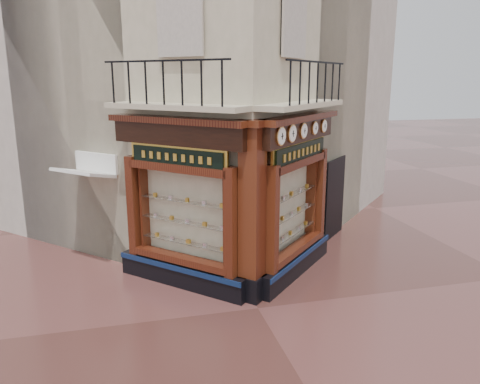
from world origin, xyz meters
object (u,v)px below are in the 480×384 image
object	(u,v)px
clock_a	(281,136)
signboard_right	(300,152)
clock_e	(324,126)
clock_c	(303,131)
clock_b	(292,133)
signboard_left	(177,157)
corner_pilaster	(252,215)
clock_d	(315,128)
awning	(91,264)

from	to	relation	value
clock_a	signboard_right	bearing A→B (deg)	4.85
clock_a	clock_e	size ratio (longest dim) A/B	1.22
clock_c	clock_e	xyz separation A→B (m)	(0.91, 0.91, 0.00)
clock_b	signboard_left	distance (m)	2.60
corner_pilaster	clock_d	distance (m)	2.89
corner_pilaster	signboard_left	distance (m)	2.12
clock_c	clock_d	xyz separation A→B (m)	(0.48, 0.48, 0.00)
clock_d	signboard_left	xyz separation A→B (m)	(-3.40, -0.32, -0.52)
corner_pilaster	clock_e	distance (m)	3.39
clock_a	awning	bearing A→B (deg)	100.61
corner_pilaster	awning	world-z (taller)	corner_pilaster
clock_c	signboard_left	xyz separation A→B (m)	(-2.92, 0.16, -0.52)
clock_e	awning	size ratio (longest dim) A/B	0.23
clock_b	clock_e	distance (m)	1.92
clock_e	signboard_right	size ratio (longest dim) A/B	0.16
clock_c	clock_d	world-z (taller)	clock_c
clock_a	clock_d	size ratio (longest dim) A/B	1.25
clock_b	clock_c	xyz separation A→B (m)	(0.45, 0.45, 0.00)
clock_d	signboard_left	size ratio (longest dim) A/B	0.17
clock_c	clock_e	bearing A→B (deg)	0.00
clock_a	signboard_left	bearing A→B (deg)	109.33
clock_a	awning	size ratio (longest dim) A/B	0.28
clock_e	signboard_left	distance (m)	3.94
clock_c	signboard_right	xyz separation A→B (m)	(0.01, 0.16, -0.52)
clock_a	clock_e	world-z (taller)	clock_a
corner_pilaster	signboard_right	size ratio (longest dim) A/B	1.90
corner_pilaster	clock_a	world-z (taller)	corner_pilaster
corner_pilaster	clock_c	xyz separation A→B (m)	(1.45, 0.85, 1.67)
clock_a	clock_b	xyz separation A→B (m)	(0.39, 0.39, -0.00)
clock_b	clock_d	xyz separation A→B (m)	(0.93, 0.93, 0.00)
clock_b	corner_pilaster	bearing A→B (deg)	156.87
clock_c	awning	size ratio (longest dim) A/B	0.25
clock_a	clock_d	distance (m)	1.87
clock_b	signboard_right	bearing A→B (deg)	8.38
clock_a	clock_d	xyz separation A→B (m)	(1.32, 1.32, 0.00)
corner_pilaster	clock_b	world-z (taller)	corner_pilaster
awning	clock_d	bearing A→B (deg)	-150.90
clock_c	clock_d	size ratio (longest dim) A/B	1.13
signboard_right	awning	bearing A→B (deg)	114.46
clock_d	clock_e	size ratio (longest dim) A/B	0.97
clock_d	clock_e	world-z (taller)	clock_e
clock_b	clock_c	bearing A→B (deg)	-0.00
clock_d	signboard_right	world-z (taller)	clock_d
signboard_left	corner_pilaster	bearing A→B (deg)	-169.75
corner_pilaster	signboard_right	bearing A→B (deg)	-10.25
clock_b	signboard_left	size ratio (longest dim) A/B	0.21
clock_a	awning	distance (m)	6.29
clock_a	clock_e	xyz separation A→B (m)	(1.75, 1.75, -0.00)
awning	signboard_right	size ratio (longest dim) A/B	0.70
clock_c	signboard_right	size ratio (longest dim) A/B	0.18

